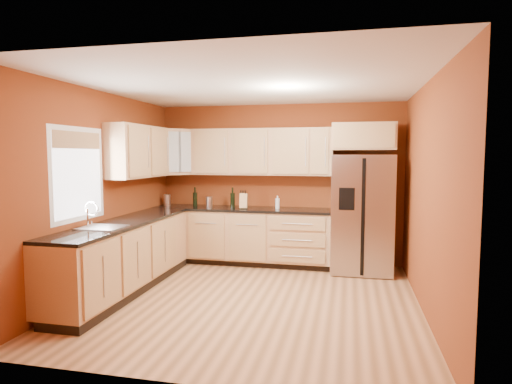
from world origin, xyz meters
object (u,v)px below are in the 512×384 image
wine_bottle_a (233,197)px  soap_dispenser (277,202)px  canister_left (209,202)px  knife_block (244,201)px  refrigerator (362,214)px

wine_bottle_a → soap_dispenser: (0.74, 0.01, -0.06)m
canister_left → soap_dispenser: size_ratio=0.85×
wine_bottle_a → knife_block: wine_bottle_a is taller
wine_bottle_a → soap_dispenser: size_ratio=1.60×
wine_bottle_a → knife_block: 0.24m
knife_block → refrigerator: bearing=-5.1°
soap_dispenser → canister_left: bearing=-175.5°
refrigerator → soap_dispenser: 1.32m
refrigerator → soap_dispenser: refrigerator is taller
knife_block → soap_dispenser: (0.53, 0.11, -0.02)m
wine_bottle_a → refrigerator: bearing=-2.5°
refrigerator → wine_bottle_a: size_ratio=5.44×
refrigerator → canister_left: size_ratio=10.26×
canister_left → knife_block: knife_block is taller
refrigerator → soap_dispenser: bearing=175.6°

